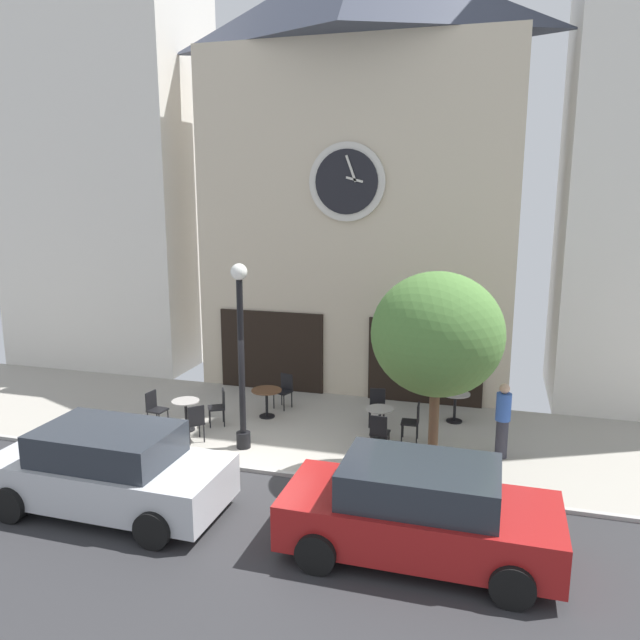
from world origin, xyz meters
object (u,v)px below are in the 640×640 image
object	(u,v)px
cafe_table_leftmost	(380,418)
parked_car_silver	(109,470)
cafe_table_center_right	(267,397)
cafe_chair_outer	(155,407)
cafe_chair_left_end	(195,421)
parked_car_red	(419,511)
cafe_table_rightmost	(455,401)
cafe_chair_curbside	(379,431)
pedestrian_blue	(503,420)
cafe_chair_by_entrance	(414,419)
cafe_chair_near_lamp	(220,404)
cafe_chair_mid_row	(377,404)
street_tree	(437,335)
cafe_table_near_curb	(186,410)
cafe_chair_right_end	(285,388)
street_lamp	(241,357)

from	to	relation	value
cafe_table_leftmost	parked_car_silver	distance (m)	6.14
cafe_table_center_right	cafe_chair_outer	xyz separation A→B (m)	(-2.37, -1.42, -0.01)
cafe_chair_left_end	parked_car_red	bearing A→B (deg)	-29.67
cafe_table_rightmost	cafe_chair_curbside	size ratio (longest dim) A/B	0.83
pedestrian_blue	parked_car_silver	size ratio (longest dim) A/B	0.39
cafe_chair_by_entrance	cafe_chair_near_lamp	bearing A→B (deg)	-176.50
cafe_table_leftmost	parked_car_red	bearing A→B (deg)	-72.06
cafe_chair_mid_row	cafe_chair_curbside	bearing A→B (deg)	-77.70
cafe_chair_outer	pedestrian_blue	size ratio (longest dim) A/B	0.54
cafe_chair_by_entrance	cafe_chair_outer	xyz separation A→B (m)	(-6.18, -0.87, 0.00)
parked_car_silver	cafe_table_center_right	bearing A→B (deg)	78.37
street_tree	cafe_table_leftmost	bearing A→B (deg)	129.47
cafe_chair_outer	parked_car_red	size ratio (longest dim) A/B	0.21
cafe_table_rightmost	parked_car_red	xyz separation A→B (m)	(-0.15, -6.08, 0.22)
cafe_chair_mid_row	cafe_table_near_curb	bearing A→B (deg)	-159.56
cafe_chair_by_entrance	parked_car_red	world-z (taller)	parked_car_red
cafe_table_leftmost	parked_car_silver	bearing A→B (deg)	-131.87
cafe_chair_outer	cafe_table_center_right	bearing A→B (deg)	30.83
cafe_table_near_curb	pedestrian_blue	xyz separation A→B (m)	(7.31, 0.47, 0.35)
cafe_table_leftmost	cafe_chair_right_end	xyz separation A→B (m)	(-2.83, 1.41, 0.03)
cafe_table_center_right	street_lamp	bearing A→B (deg)	-84.79
street_lamp	cafe_chair_mid_row	world-z (taller)	street_lamp
cafe_table_center_right	cafe_chair_curbside	size ratio (longest dim) A/B	0.86
street_lamp	parked_car_red	xyz separation A→B (m)	(4.31, -3.15, -1.36)
cafe_chair_right_end	parked_car_red	size ratio (longest dim) A/B	0.21
cafe_chair_left_end	parked_car_silver	bearing A→B (deg)	-91.34
cafe_chair_left_end	cafe_table_rightmost	bearing A→B (deg)	27.75
street_tree	cafe_chair_mid_row	world-z (taller)	street_tree
street_lamp	cafe_table_rightmost	xyz separation A→B (m)	(4.46, 2.93, -1.58)
cafe_table_center_right	cafe_table_rightmost	distance (m)	4.74
cafe_chair_by_entrance	parked_car_silver	xyz separation A→B (m)	(-4.87, -4.62, 0.23)
cafe_chair_curbside	parked_car_silver	world-z (taller)	parked_car_silver
cafe_table_center_right	cafe_chair_mid_row	size ratio (longest dim) A/B	0.86
street_lamp	cafe_chair_left_end	bearing A→B (deg)	-178.46
cafe_chair_mid_row	cafe_chair_left_end	bearing A→B (deg)	-149.54
parked_car_silver	cafe_table_near_curb	bearing A→B (deg)	97.30
cafe_chair_near_lamp	parked_car_red	bearing A→B (deg)	-38.36
parked_car_silver	cafe_chair_curbside	bearing A→B (deg)	41.30
cafe_chair_left_end	parked_car_red	xyz separation A→B (m)	(5.48, -3.12, 0.23)
cafe_table_leftmost	cafe_chair_left_end	xyz separation A→B (m)	(-4.02, -1.39, 0.03)
cafe_table_rightmost	parked_car_silver	size ratio (longest dim) A/B	0.17
pedestrian_blue	parked_car_red	bearing A→B (deg)	-106.79
cafe_chair_curbside	cafe_table_rightmost	bearing A→B (deg)	58.73
cafe_chair_by_entrance	cafe_chair_outer	world-z (taller)	same
street_lamp	cafe_table_leftmost	distance (m)	3.55
cafe_table_rightmost	cafe_chair_right_end	xyz separation A→B (m)	(-4.44, -0.16, -0.01)
street_lamp	cafe_chair_left_end	distance (m)	1.97
cafe_chair_outer	cafe_chair_near_lamp	bearing A→B (deg)	21.79
cafe_chair_right_end	cafe_chair_near_lamp	bearing A→B (deg)	-124.15
cafe_table_center_right	cafe_chair_curbside	distance (m)	3.49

